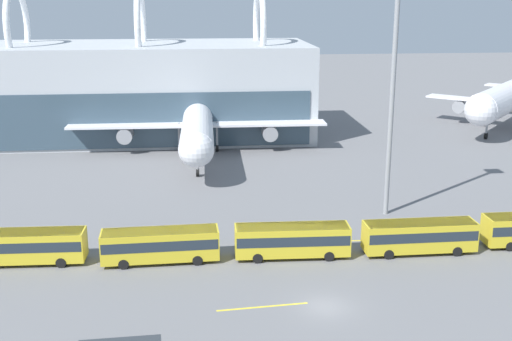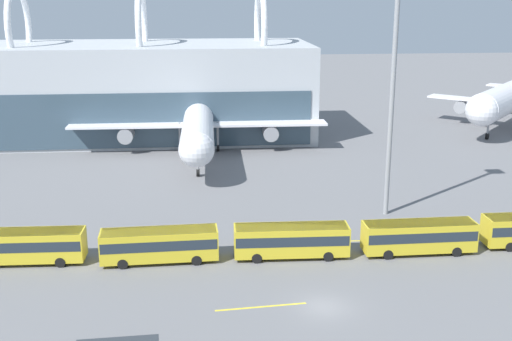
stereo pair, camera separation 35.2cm
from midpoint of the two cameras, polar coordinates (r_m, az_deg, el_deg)
name	(u,v)px [view 2 (the right image)]	position (r m, az deg, el deg)	size (l,w,h in m)	color
ground_plane	(324,307)	(55.44, 6.23, -11.96)	(440.00, 440.00, 0.00)	slate
airliner_at_gate_far	(198,120)	(104.72, -5.05, 4.47)	(42.16, 43.71, 15.28)	white
airliner_parked_remote	(506,99)	(131.00, 21.44, 5.97)	(27.95, 30.12, 16.23)	white
shuttle_bus_1	(25,244)	(66.39, -19.68, -6.21)	(11.42, 3.06, 3.28)	gold
shuttle_bus_2	(159,243)	(63.48, -8.42, -6.43)	(11.44, 3.12, 3.28)	gold
shuttle_bus_3	(291,239)	(63.99, 3.32, -6.10)	(11.42, 3.05, 3.28)	gold
shuttle_bus_4	(419,235)	(66.93, 14.43, -5.59)	(11.38, 2.91, 3.28)	gold
floodlight_mast	(394,69)	(74.42, 12.27, 8.79)	(2.10, 2.10, 29.11)	gray
lane_stripe_0	(311,242)	(68.65, 5.02, -6.31)	(10.91, 0.25, 0.01)	yellow
lane_stripe_3	(261,307)	(55.13, 0.63, -12.03)	(7.82, 0.25, 0.01)	yellow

